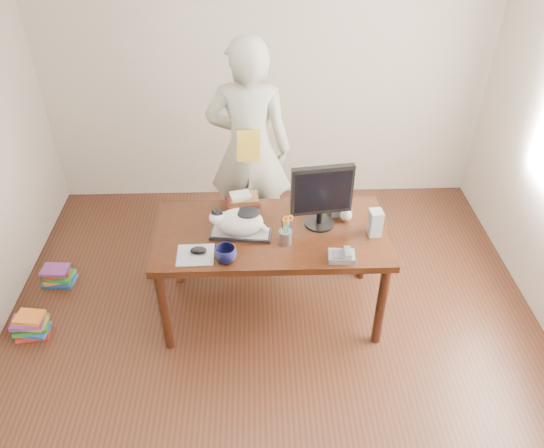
% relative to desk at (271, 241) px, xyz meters
% --- Properties ---
extents(room, '(4.50, 4.50, 4.50)m').
position_rel_desk_xyz_m(room, '(0.00, -0.68, 0.75)').
color(room, black).
rests_on(room, ground).
extents(desk, '(1.60, 0.80, 0.75)m').
position_rel_desk_xyz_m(desk, '(0.00, 0.00, 0.00)').
color(desk, black).
rests_on(desk, ground).
extents(keyboard, '(0.43, 0.20, 0.02)m').
position_rel_desk_xyz_m(keyboard, '(-0.21, -0.11, 0.16)').
color(keyboard, black).
rests_on(keyboard, desk).
extents(cat, '(0.41, 0.23, 0.23)m').
position_rel_desk_xyz_m(cat, '(-0.23, -0.11, 0.27)').
color(cat, white).
rests_on(cat, keyboard).
extents(monitor, '(0.42, 0.23, 0.47)m').
position_rel_desk_xyz_m(monitor, '(0.34, -0.03, 0.42)').
color(monitor, black).
rests_on(monitor, desk).
extents(pen_cup, '(0.11, 0.11, 0.23)m').
position_rel_desk_xyz_m(pen_cup, '(0.09, -0.21, 0.21)').
color(pen_cup, gray).
rests_on(pen_cup, desk).
extents(mousepad, '(0.24, 0.22, 0.01)m').
position_rel_desk_xyz_m(mousepad, '(-0.50, -0.32, 0.15)').
color(mousepad, '#B5B9C2').
rests_on(mousepad, desk).
extents(mouse, '(0.11, 0.07, 0.04)m').
position_rel_desk_xyz_m(mouse, '(-0.48, -0.30, 0.17)').
color(mouse, black).
rests_on(mouse, mousepad).
extents(coffee_mug, '(0.17, 0.17, 0.11)m').
position_rel_desk_xyz_m(coffee_mug, '(-0.30, -0.38, 0.20)').
color(coffee_mug, black).
rests_on(coffee_mug, desk).
extents(phone, '(0.18, 0.15, 0.08)m').
position_rel_desk_xyz_m(phone, '(0.44, -0.39, 0.17)').
color(phone, slate).
rests_on(phone, desk).
extents(speaker, '(0.09, 0.10, 0.19)m').
position_rel_desk_xyz_m(speaker, '(0.70, -0.13, 0.24)').
color(speaker, '#9D9D9F').
rests_on(speaker, desk).
extents(baseball, '(0.08, 0.08, 0.08)m').
position_rel_desk_xyz_m(baseball, '(0.53, 0.03, 0.19)').
color(baseball, beige).
rests_on(baseball, desk).
extents(book_stack, '(0.26, 0.21, 0.09)m').
position_rel_desk_xyz_m(book_stack, '(-0.20, 0.26, 0.19)').
color(book_stack, '#4C1419').
rests_on(book_stack, desk).
extents(calculator, '(0.21, 0.25, 0.06)m').
position_rel_desk_xyz_m(calculator, '(0.48, 0.18, 0.18)').
color(calculator, slate).
rests_on(calculator, desk).
extents(person, '(0.71, 0.50, 1.84)m').
position_rel_desk_xyz_m(person, '(-0.15, 0.76, 0.32)').
color(person, silver).
rests_on(person, ground).
extents(held_book, '(0.18, 0.12, 0.24)m').
position_rel_desk_xyz_m(held_book, '(-0.15, 0.59, 0.45)').
color(held_book, gold).
rests_on(held_book, person).
extents(book_pile_a, '(0.27, 0.22, 0.18)m').
position_rel_desk_xyz_m(book_pile_a, '(-1.75, -0.28, -0.51)').
color(book_pile_a, red).
rests_on(book_pile_a, ground).
extents(book_pile_b, '(0.26, 0.20, 0.15)m').
position_rel_desk_xyz_m(book_pile_b, '(-1.72, 0.27, -0.53)').
color(book_pile_b, '#1A4E9F').
rests_on(book_pile_b, ground).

